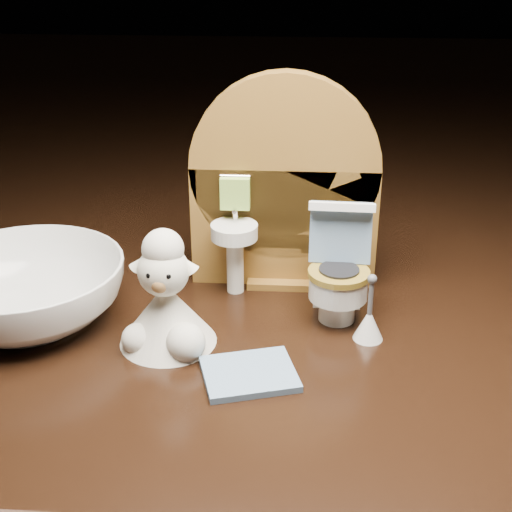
# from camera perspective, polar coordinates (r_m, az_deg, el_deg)

# --- Properties ---
(backdrop_panel) EXTENTS (0.13, 0.05, 0.15)m
(backdrop_panel) POSITION_cam_1_polar(r_m,az_deg,el_deg) (0.49, 2.18, 4.84)
(backdrop_panel) COLOR brown
(backdrop_panel) RESTS_ON ground
(toy_toilet) EXTENTS (0.04, 0.05, 0.08)m
(toy_toilet) POSITION_cam_1_polar(r_m,az_deg,el_deg) (0.47, 6.62, -1.51)
(toy_toilet) COLOR white
(toy_toilet) RESTS_ON ground
(bath_mat) EXTENTS (0.06, 0.06, 0.00)m
(bath_mat) POSITION_cam_1_polar(r_m,az_deg,el_deg) (0.41, -0.54, -9.41)
(bath_mat) COLOR #6888A8
(bath_mat) RESTS_ON ground
(toilet_brush) EXTENTS (0.02, 0.02, 0.04)m
(toilet_brush) POSITION_cam_1_polar(r_m,az_deg,el_deg) (0.45, 9.02, -5.25)
(toilet_brush) COLOR white
(toilet_brush) RESTS_ON ground
(plush_lamb) EXTENTS (0.06, 0.06, 0.08)m
(plush_lamb) POSITION_cam_1_polar(r_m,az_deg,el_deg) (0.44, -7.20, -3.92)
(plush_lamb) COLOR silver
(plush_lamb) RESTS_ON ground
(ceramic_bowl) EXTENTS (0.15, 0.15, 0.04)m
(ceramic_bowl) POSITION_cam_1_polar(r_m,az_deg,el_deg) (0.48, -17.96, -2.74)
(ceramic_bowl) COLOR white
(ceramic_bowl) RESTS_ON ground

